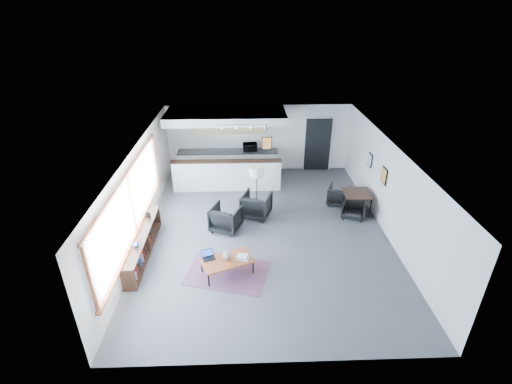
{
  "coord_description": "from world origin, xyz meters",
  "views": [
    {
      "loc": [
        -0.59,
        -9.2,
        6.07
      ],
      "look_at": [
        -0.25,
        0.4,
        1.08
      ],
      "focal_mm": 26.0,
      "sensor_mm": 36.0,
      "label": 1
    }
  ],
  "objects_px": {
    "armchair_right": "(256,204)",
    "floor_lamp": "(257,173)",
    "laptop": "(208,255)",
    "microwave": "(250,146)",
    "book_stack": "(243,257)",
    "dining_chair_far": "(339,196)",
    "coffee_table": "(227,261)",
    "dining_chair_near": "(353,208)",
    "ceramic_pot": "(227,255)",
    "armchair_left": "(226,217)",
    "dining_table": "(357,194)"
  },
  "relations": [
    {
      "from": "floor_lamp",
      "to": "book_stack",
      "type": "bearing_deg",
      "value": -98.92
    },
    {
      "from": "floor_lamp",
      "to": "dining_chair_far",
      "type": "xyz_separation_m",
      "value": [
        2.74,
        0.47,
        -1.11
      ]
    },
    {
      "from": "ceramic_pot",
      "to": "book_stack",
      "type": "height_order",
      "value": "ceramic_pot"
    },
    {
      "from": "book_stack",
      "to": "ceramic_pot",
      "type": "bearing_deg",
      "value": -177.83
    },
    {
      "from": "armchair_left",
      "to": "book_stack",
      "type": "bearing_deg",
      "value": 125.04
    },
    {
      "from": "armchair_right",
      "to": "floor_lamp",
      "type": "relative_size",
      "value": 0.53
    },
    {
      "from": "ceramic_pot",
      "to": "dining_chair_far",
      "type": "relative_size",
      "value": 0.38
    },
    {
      "from": "armchair_left",
      "to": "armchair_right",
      "type": "height_order",
      "value": "armchair_right"
    },
    {
      "from": "ceramic_pot",
      "to": "laptop",
      "type": "bearing_deg",
      "value": 170.73
    },
    {
      "from": "ceramic_pot",
      "to": "dining_chair_far",
      "type": "height_order",
      "value": "ceramic_pot"
    },
    {
      "from": "ceramic_pot",
      "to": "dining_chair_far",
      "type": "bearing_deg",
      "value": 43.4
    },
    {
      "from": "dining_table",
      "to": "dining_chair_far",
      "type": "xyz_separation_m",
      "value": [
        -0.41,
        0.55,
        -0.35
      ]
    },
    {
      "from": "book_stack",
      "to": "armchair_left",
      "type": "relative_size",
      "value": 0.42
    },
    {
      "from": "coffee_table",
      "to": "armchair_right",
      "type": "xyz_separation_m",
      "value": [
        0.82,
        2.74,
        0.05
      ]
    },
    {
      "from": "dining_chair_far",
      "to": "floor_lamp",
      "type": "bearing_deg",
      "value": 32.93
    },
    {
      "from": "floor_lamp",
      "to": "microwave",
      "type": "distance_m",
      "value": 3.11
    },
    {
      "from": "book_stack",
      "to": "microwave",
      "type": "bearing_deg",
      "value": 87.01
    },
    {
      "from": "laptop",
      "to": "floor_lamp",
      "type": "xyz_separation_m",
      "value": [
        1.3,
        2.83,
        0.94
      ]
    },
    {
      "from": "dining_chair_far",
      "to": "microwave",
      "type": "relative_size",
      "value": 1.11
    },
    {
      "from": "dining_chair_far",
      "to": "coffee_table",
      "type": "bearing_deg",
      "value": 66.86
    },
    {
      "from": "laptop",
      "to": "floor_lamp",
      "type": "distance_m",
      "value": 3.26
    },
    {
      "from": "armchair_right",
      "to": "dining_chair_near",
      "type": "height_order",
      "value": "armchair_right"
    },
    {
      "from": "laptop",
      "to": "microwave",
      "type": "xyz_separation_m",
      "value": [
        1.16,
        5.92,
        0.64
      ]
    },
    {
      "from": "floor_lamp",
      "to": "dining_chair_near",
      "type": "xyz_separation_m",
      "value": [
        3.01,
        -0.37,
        -1.09
      ]
    },
    {
      "from": "laptop",
      "to": "dining_chair_near",
      "type": "bearing_deg",
      "value": 9.05
    },
    {
      "from": "armchair_right",
      "to": "dining_table",
      "type": "distance_m",
      "value": 3.17
    },
    {
      "from": "book_stack",
      "to": "dining_chair_far",
      "type": "relative_size",
      "value": 0.59
    },
    {
      "from": "ceramic_pot",
      "to": "microwave",
      "type": "bearing_deg",
      "value": 83.44
    },
    {
      "from": "ceramic_pot",
      "to": "floor_lamp",
      "type": "height_order",
      "value": "floor_lamp"
    },
    {
      "from": "dining_chair_far",
      "to": "microwave",
      "type": "height_order",
      "value": "microwave"
    },
    {
      "from": "armchair_right",
      "to": "microwave",
      "type": "height_order",
      "value": "microwave"
    },
    {
      "from": "armchair_right",
      "to": "microwave",
      "type": "distance_m",
      "value": 3.37
    },
    {
      "from": "ceramic_pot",
      "to": "dining_table",
      "type": "xyz_separation_m",
      "value": [
        3.98,
        2.83,
        0.12
      ]
    },
    {
      "from": "coffee_table",
      "to": "microwave",
      "type": "distance_m",
      "value": 6.12
    },
    {
      "from": "laptop",
      "to": "dining_chair_near",
      "type": "distance_m",
      "value": 4.97
    },
    {
      "from": "coffee_table",
      "to": "book_stack",
      "type": "height_order",
      "value": "book_stack"
    },
    {
      "from": "ceramic_pot",
      "to": "armchair_left",
      "type": "height_order",
      "value": "armchair_left"
    },
    {
      "from": "book_stack",
      "to": "dining_chair_near",
      "type": "xyz_separation_m",
      "value": [
        3.46,
        2.53,
        -0.14
      ]
    },
    {
      "from": "armchair_left",
      "to": "dining_chair_far",
      "type": "height_order",
      "value": "armchair_left"
    },
    {
      "from": "coffee_table",
      "to": "ceramic_pot",
      "type": "distance_m",
      "value": 0.15
    },
    {
      "from": "book_stack",
      "to": "laptop",
      "type": "bearing_deg",
      "value": 175.77
    },
    {
      "from": "book_stack",
      "to": "armchair_left",
      "type": "distance_m",
      "value": 2.02
    },
    {
      "from": "book_stack",
      "to": "floor_lamp",
      "type": "xyz_separation_m",
      "value": [
        0.45,
        2.9,
        0.95
      ]
    },
    {
      "from": "dining_table",
      "to": "dining_chair_near",
      "type": "height_order",
      "value": "dining_table"
    },
    {
      "from": "book_stack",
      "to": "dining_chair_far",
      "type": "distance_m",
      "value": 4.64
    },
    {
      "from": "laptop",
      "to": "floor_lamp",
      "type": "height_order",
      "value": "floor_lamp"
    },
    {
      "from": "dining_chair_far",
      "to": "dining_table",
      "type": "bearing_deg",
      "value": 149.56
    },
    {
      "from": "ceramic_pot",
      "to": "dining_table",
      "type": "distance_m",
      "value": 4.88
    },
    {
      "from": "coffee_table",
      "to": "floor_lamp",
      "type": "relative_size",
      "value": 0.87
    },
    {
      "from": "floor_lamp",
      "to": "coffee_table",
      "type": "bearing_deg",
      "value": -105.86
    }
  ]
}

